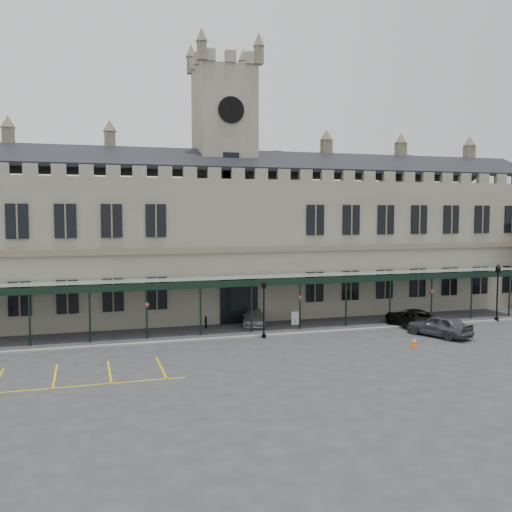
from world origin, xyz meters
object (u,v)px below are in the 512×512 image
object	(u,v)px
lamp_post_mid	(264,303)
car_right_a	(439,326)
car_taxi	(254,317)
clock_tower	(224,170)
lamp_post_right	(498,287)
sign_board	(295,318)
car_van	(411,318)
traffic_cone	(414,342)
station_building	(225,243)

from	to	relation	value
lamp_post_mid	car_right_a	distance (m)	13.24
lamp_post_mid	car_taxi	xyz separation A→B (m)	(0.71, 5.04, -1.95)
clock_tower	lamp_post_right	distance (m)	25.82
lamp_post_right	sign_board	bearing A→B (deg)	168.32
car_taxi	car_van	xyz separation A→B (m)	(12.00, -4.53, 0.11)
clock_tower	lamp_post_mid	size ratio (longest dim) A/B	5.70
traffic_cone	car_taxi	bearing A→B (deg)	128.22
lamp_post_right	car_taxi	world-z (taller)	lamp_post_right
clock_tower	car_van	size ratio (longest dim) A/B	4.67
lamp_post_right	traffic_cone	xyz separation A→B (m)	(-11.83, -6.13, -2.58)
lamp_post_right	car_van	bearing A→B (deg)	179.88
station_building	car_van	xyz separation A→B (m)	(13.00, -10.44, -5.73)
lamp_post_right	car_van	world-z (taller)	lamp_post_right
lamp_post_mid	car_taxi	bearing A→B (deg)	81.99
car_van	clock_tower	bearing A→B (deg)	-41.39
station_building	car_van	bearing A→B (deg)	-38.76
car_taxi	car_van	world-z (taller)	car_van
lamp_post_right	traffic_cone	distance (m)	13.57
lamp_post_mid	sign_board	world-z (taller)	lamp_post_mid
lamp_post_right	clock_tower	bearing A→B (deg)	153.60
station_building	lamp_post_right	xyz separation A→B (m)	(21.24, -10.46, -3.57)
sign_board	car_van	size ratio (longest dim) A/B	0.20
car_right_a	station_building	bearing A→B (deg)	-71.10
lamp_post_mid	car_right_a	bearing A→B (deg)	-14.47
car_van	car_right_a	size ratio (longest dim) A/B	1.10
lamp_post_mid	car_right_a	world-z (taller)	lamp_post_mid
station_building	car_taxi	size ratio (longest dim) A/B	13.83
clock_tower	lamp_post_mid	distance (m)	15.26
station_building	traffic_cone	distance (m)	20.03
traffic_cone	sign_board	size ratio (longest dim) A/B	0.60
car_van	car_right_a	xyz separation A→B (m)	(0.00, -3.79, 0.09)
clock_tower	lamp_post_mid	xyz separation A→B (m)	(0.29, -11.04, -10.53)
station_building	lamp_post_mid	xyz separation A→B (m)	(0.29, -10.95, -3.89)
lamp_post_right	sign_board	world-z (taller)	lamp_post_right
lamp_post_right	sign_board	size ratio (longest dim) A/B	4.50
station_building	car_right_a	size ratio (longest dim) A/B	12.38
clock_tower	traffic_cone	bearing A→B (deg)	-60.56
lamp_post_right	car_taxi	xyz separation A→B (m)	(-20.24, 4.55, -2.27)
sign_board	car_right_a	world-z (taller)	car_right_a
lamp_post_right	lamp_post_mid	bearing A→B (deg)	-178.64
lamp_post_right	car_right_a	size ratio (longest dim) A/B	1.01
clock_tower	sign_board	bearing A→B (deg)	-58.82
clock_tower	lamp_post_right	world-z (taller)	clock_tower
sign_board	car_right_a	distance (m)	11.39
clock_tower	traffic_cone	size ratio (longest dim) A/B	38.25
traffic_cone	clock_tower	bearing A→B (deg)	119.44
clock_tower	car_van	xyz separation A→B (m)	(13.00, -10.52, -12.37)
station_building	lamp_post_right	world-z (taller)	station_building
lamp_post_mid	car_taxi	distance (m)	5.45
car_van	car_right_a	bearing A→B (deg)	87.60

